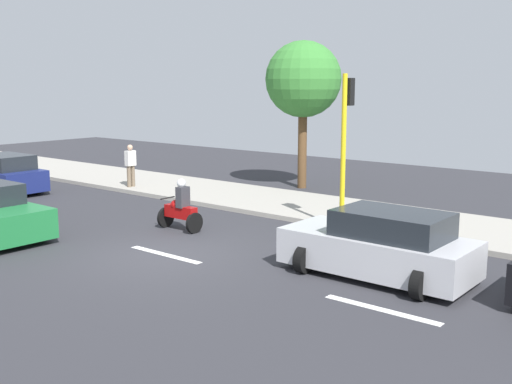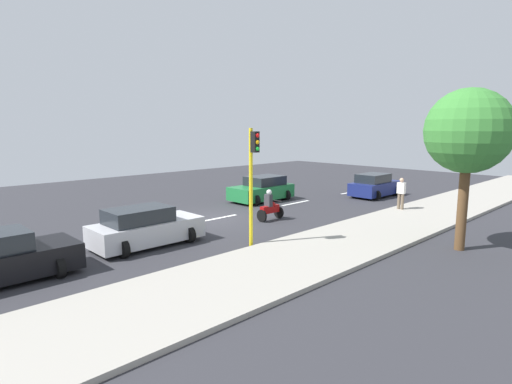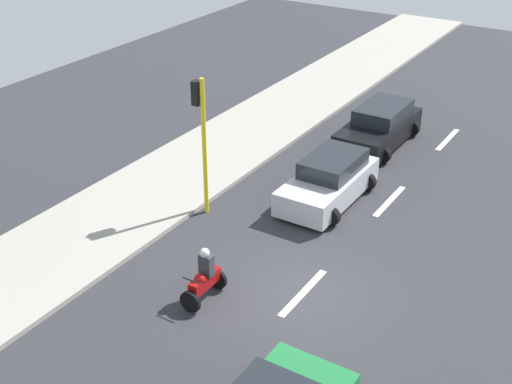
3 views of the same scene
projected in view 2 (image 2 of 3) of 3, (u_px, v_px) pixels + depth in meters
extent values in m
cube|color=#2D2D33|center=(218.00, 219.00, 20.64)|extent=(40.00, 60.00, 0.10)
cube|color=#9E998E|center=(334.00, 246.00, 15.66)|extent=(4.00, 60.00, 0.15)
cube|color=white|center=(101.00, 241.00, 16.50)|extent=(0.20, 2.40, 0.01)
cube|color=white|center=(218.00, 218.00, 20.63)|extent=(0.20, 2.40, 0.01)
cube|color=white|center=(296.00, 203.00, 24.76)|extent=(0.20, 2.40, 0.01)
cube|color=white|center=(351.00, 192.00, 28.88)|extent=(0.20, 2.40, 0.01)
cube|color=#B7B7BC|center=(147.00, 231.00, 15.89)|extent=(1.82, 4.21, 0.80)
cube|color=#1E2328|center=(139.00, 215.00, 15.55)|extent=(1.52, 2.36, 0.56)
cylinder|color=black|center=(167.00, 228.00, 17.44)|extent=(0.64, 0.22, 0.64)
cylinder|color=black|center=(189.00, 235.00, 16.31)|extent=(0.64, 0.22, 0.64)
cylinder|color=black|center=(104.00, 240.00, 15.53)|extent=(0.64, 0.22, 0.64)
cylinder|color=black|center=(123.00, 249.00, 14.40)|extent=(0.64, 0.22, 0.64)
cylinder|color=black|center=(42.00, 255.00, 13.67)|extent=(0.64, 0.22, 0.64)
cylinder|color=black|center=(60.00, 267.00, 12.50)|extent=(0.64, 0.22, 0.64)
cube|color=#1E7238|center=(261.00, 192.00, 25.43)|extent=(1.94, 4.04, 0.80)
cube|color=#1E2328|center=(265.00, 181.00, 25.55)|extent=(1.63, 2.26, 0.56)
cylinder|color=black|center=(255.00, 200.00, 23.94)|extent=(0.64, 0.22, 0.64)
cylinder|color=black|center=(236.00, 197.00, 25.17)|extent=(0.64, 0.22, 0.64)
cylinder|color=black|center=(286.00, 195.00, 25.78)|extent=(0.64, 0.22, 0.64)
cylinder|color=black|center=(266.00, 192.00, 27.00)|extent=(0.64, 0.22, 0.64)
cube|color=navy|center=(375.00, 188.00, 27.06)|extent=(1.77, 3.85, 0.80)
cube|color=#1E2328|center=(373.00, 178.00, 26.74)|extent=(1.49, 2.15, 0.56)
cylinder|color=black|center=(374.00, 188.00, 28.52)|extent=(0.64, 0.22, 0.64)
cylinder|color=black|center=(395.00, 191.00, 27.42)|extent=(0.64, 0.22, 0.64)
cylinder|color=black|center=(354.00, 192.00, 26.77)|extent=(0.64, 0.22, 0.64)
cylinder|color=black|center=(376.00, 195.00, 25.67)|extent=(0.64, 0.22, 0.64)
cylinder|color=black|center=(279.00, 212.00, 20.65)|extent=(0.60, 0.10, 0.60)
cylinder|color=black|center=(262.00, 216.00, 19.82)|extent=(0.60, 0.10, 0.60)
cube|color=#990C0C|center=(270.00, 209.00, 20.16)|extent=(0.28, 1.10, 0.36)
sphere|color=#990C0C|center=(273.00, 205.00, 20.27)|extent=(0.32, 0.32, 0.32)
cylinder|color=black|center=(277.00, 201.00, 20.49)|extent=(0.55, 0.04, 0.04)
cube|color=#333338|center=(268.00, 200.00, 20.02)|extent=(0.36, 0.24, 0.60)
sphere|color=silver|center=(269.00, 192.00, 20.00)|extent=(0.26, 0.26, 0.26)
cylinder|color=#72604C|center=(399.00, 201.00, 22.22)|extent=(0.16, 0.16, 0.85)
cylinder|color=#72604C|center=(402.00, 202.00, 22.08)|extent=(0.16, 0.16, 0.85)
cube|color=silver|center=(401.00, 188.00, 22.03)|extent=(0.40, 0.24, 0.60)
sphere|color=tan|center=(402.00, 180.00, 21.97)|extent=(0.22, 0.22, 0.22)
cylinder|color=yellow|center=(251.00, 189.00, 15.39)|extent=(0.14, 0.14, 4.50)
cube|color=black|center=(255.00, 142.00, 14.96)|extent=(0.24, 0.24, 0.76)
sphere|color=red|center=(257.00, 135.00, 14.83)|extent=(0.16, 0.16, 0.16)
sphere|color=#F2A50C|center=(257.00, 142.00, 14.87)|extent=(0.16, 0.16, 0.16)
sphere|color=green|center=(257.00, 149.00, 14.91)|extent=(0.16, 0.16, 0.16)
cylinder|color=brown|center=(462.00, 206.00, 15.14)|extent=(0.36, 0.36, 3.33)
sphere|color=#387F33|center=(469.00, 131.00, 14.71)|extent=(3.05, 3.05, 3.05)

